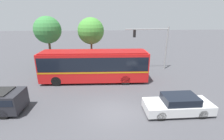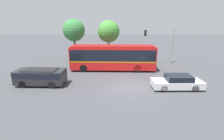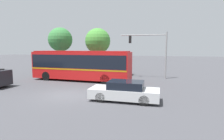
{
  "view_description": "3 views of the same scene",
  "coord_description": "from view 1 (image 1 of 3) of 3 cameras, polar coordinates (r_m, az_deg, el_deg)",
  "views": [
    {
      "loc": [
        -0.89,
        -10.03,
        6.72
      ],
      "look_at": [
        0.28,
        4.57,
        1.72
      ],
      "focal_mm": 25.48,
      "sensor_mm": 36.0,
      "label": 1
    },
    {
      "loc": [
        -1.91,
        -14.99,
        6.31
      ],
      "look_at": [
        -1.65,
        2.57,
        1.03
      ],
      "focal_mm": 25.87,
      "sensor_mm": 36.0,
      "label": 2
    },
    {
      "loc": [
        6.85,
        -12.55,
        3.66
      ],
      "look_at": [
        2.34,
        5.1,
        1.42
      ],
      "focal_mm": 29.07,
      "sensor_mm": 36.0,
      "label": 3
    }
  ],
  "objects": [
    {
      "name": "street_tree_centre",
      "position": [
        23.75,
        -7.6,
        13.7
      ],
      "size": [
        3.79,
        3.79,
        6.57
      ],
      "color": "brown",
      "rests_on": "ground"
    },
    {
      "name": "street_tree_left",
      "position": [
        24.02,
        -22.11,
        13.14
      ],
      "size": [
        3.67,
        3.67,
        6.74
      ],
      "color": "brown",
      "rests_on": "ground"
    },
    {
      "name": "flowering_hedge",
      "position": [
        22.26,
        -5.79,
        3.16
      ],
      "size": [
        9.54,
        1.59,
        1.51
      ],
      "color": "#286028",
      "rests_on": "ground"
    },
    {
      "name": "ground_plane",
      "position": [
        12.1,
        0.42,
        -14.88
      ],
      "size": [
        140.0,
        140.0,
        0.0
      ],
      "primitive_type": "plane",
      "color": "#444449"
    },
    {
      "name": "sedan_foreground",
      "position": [
        12.64,
        22.58,
        -11.42
      ],
      "size": [
        4.79,
        1.87,
        1.37
      ],
      "rotation": [
        0.0,
        0.0,
        3.13
      ],
      "color": "silver",
      "rests_on": "ground"
    },
    {
      "name": "city_bus",
      "position": [
        16.83,
        -6.46,
        2.0
      ],
      "size": [
        11.22,
        2.98,
        3.3
      ],
      "rotation": [
        0.0,
        0.0,
        3.1
      ],
      "color": "red",
      "rests_on": "ground"
    },
    {
      "name": "traffic_light_pole",
      "position": [
        21.11,
        15.43,
        9.99
      ],
      "size": [
        5.5,
        0.24,
        5.51
      ],
      "rotation": [
        0.0,
        0.0,
        3.14
      ],
      "color": "gray",
      "rests_on": "ground"
    }
  ]
}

